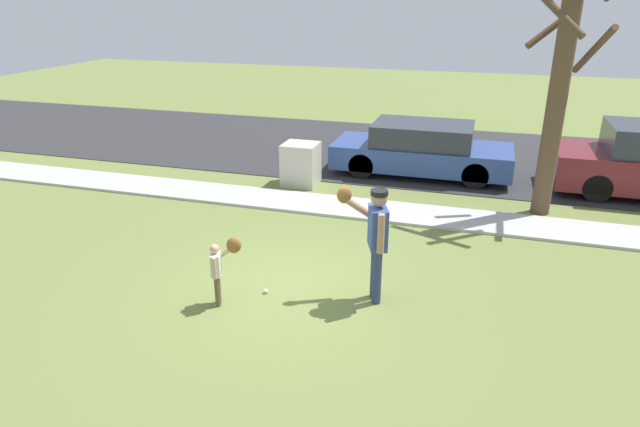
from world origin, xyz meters
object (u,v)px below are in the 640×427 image
Objects in this scene: baseball at (266,291)px; utility_cabinet at (301,164)px; street_tree_near at (560,82)px; person_child at (221,263)px; parked_wagon_blue at (422,150)px; person_adult at (375,233)px.

utility_cabinet reaches higher than baseball.
person_child is at bearing -132.20° from street_tree_near.
parked_wagon_blue is at bearing 54.33° from person_child.
parked_wagon_blue is (2.05, 7.36, -0.02)m from person_child.
person_adult is at bearing -0.60° from person_child.
baseball is at bearing -9.47° from person_adult.
utility_cabinet is at bearing -148.60° from parked_wagon_blue.
street_tree_near is (4.36, 4.91, 2.73)m from baseball.
person_adult is 6.61m from parked_wagon_blue.
person_adult is 1.74× the size of utility_cabinet.
parked_wagon_blue is at bearing 31.40° from utility_cabinet.
person_adult is 24.18× the size of baseball.
baseball is at bearing 21.76° from person_child.
parked_wagon_blue is (2.72, 1.66, 0.15)m from utility_cabinet.
person_child is at bearing -138.13° from baseball.
utility_cabinet is (-0.67, 5.70, -0.16)m from person_child.
person_child is 7.64m from parked_wagon_blue.
person_child is 1.01× the size of utility_cabinet.
street_tree_near reaches higher than baseball.
parked_wagon_blue is (-0.10, 6.60, -0.45)m from person_adult.
street_tree_near is (4.86, 5.36, 2.09)m from person_child.
utility_cabinet is at bearing 102.66° from baseball.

